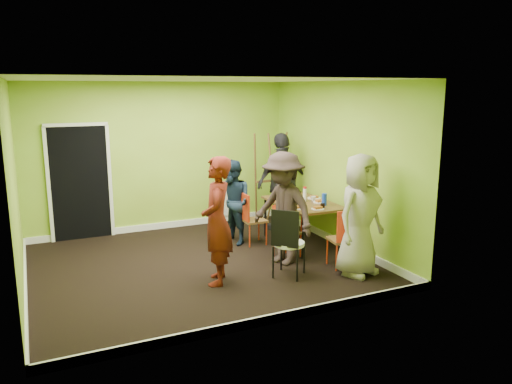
# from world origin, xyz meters

# --- Properties ---
(ground) EXTENTS (5.00, 5.00, 0.00)m
(ground) POSITION_xyz_m (0.00, 0.00, 0.00)
(ground) COLOR black
(ground) RESTS_ON ground
(room_walls) EXTENTS (5.04, 4.54, 2.82)m
(room_walls) POSITION_xyz_m (-0.02, 0.04, 0.99)
(room_walls) COLOR #87A329
(room_walls) RESTS_ON ground
(dining_table) EXTENTS (0.90, 1.50, 0.75)m
(dining_table) POSITION_xyz_m (1.96, 0.27, 0.70)
(dining_table) COLOR black
(dining_table) RESTS_ON ground
(chair_left_far) EXTENTS (0.38, 0.38, 0.91)m
(chair_left_far) POSITION_xyz_m (1.11, 0.62, 0.51)
(chair_left_far) COLOR red
(chair_left_far) RESTS_ON ground
(chair_left_near) EXTENTS (0.47, 0.47, 0.87)m
(chair_left_near) POSITION_xyz_m (1.30, -0.30, 0.49)
(chair_left_near) COLOR red
(chair_left_near) RESTS_ON ground
(chair_back_end) EXTENTS (0.46, 0.54, 1.08)m
(chair_back_end) POSITION_xyz_m (2.02, 1.06, 0.76)
(chair_back_end) COLOR red
(chair_back_end) RESTS_ON ground
(chair_front_end) EXTENTS (0.43, 0.43, 0.92)m
(chair_front_end) POSITION_xyz_m (1.91, -1.06, 0.52)
(chair_front_end) COLOR red
(chair_front_end) RESTS_ON ground
(chair_bentwood) EXTENTS (0.56, 0.56, 1.02)m
(chair_bentwood) POSITION_xyz_m (0.96, -1.03, 0.57)
(chair_bentwood) COLOR black
(chair_bentwood) RESTS_ON ground
(easel) EXTENTS (0.74, 0.69, 1.85)m
(easel) POSITION_xyz_m (2.00, 1.72, 0.91)
(easel) COLOR brown
(easel) RESTS_ON ground
(plate_near_left) EXTENTS (0.21, 0.21, 0.01)m
(plate_near_left) POSITION_xyz_m (1.63, 0.65, 0.76)
(plate_near_left) COLOR white
(plate_near_left) RESTS_ON dining_table
(plate_near_right) EXTENTS (0.23, 0.23, 0.01)m
(plate_near_right) POSITION_xyz_m (1.64, -0.13, 0.76)
(plate_near_right) COLOR white
(plate_near_right) RESTS_ON dining_table
(plate_far_back) EXTENTS (0.24, 0.24, 0.01)m
(plate_far_back) POSITION_xyz_m (2.02, 0.90, 0.76)
(plate_far_back) COLOR white
(plate_far_back) RESTS_ON dining_table
(plate_far_front) EXTENTS (0.21, 0.21, 0.01)m
(plate_far_front) POSITION_xyz_m (1.91, -0.30, 0.76)
(plate_far_front) COLOR white
(plate_far_front) RESTS_ON dining_table
(plate_wall_back) EXTENTS (0.24, 0.24, 0.01)m
(plate_wall_back) POSITION_xyz_m (2.28, 0.42, 0.76)
(plate_wall_back) COLOR white
(plate_wall_back) RESTS_ON dining_table
(plate_wall_front) EXTENTS (0.22, 0.22, 0.01)m
(plate_wall_front) POSITION_xyz_m (2.19, 0.11, 0.76)
(plate_wall_front) COLOR white
(plate_wall_front) RESTS_ON dining_table
(thermos) EXTENTS (0.06, 0.06, 0.23)m
(thermos) POSITION_xyz_m (2.00, 0.29, 0.86)
(thermos) COLOR white
(thermos) RESTS_ON dining_table
(blue_bottle) EXTENTS (0.08, 0.08, 0.20)m
(blue_bottle) POSITION_xyz_m (2.15, -0.10, 0.85)
(blue_bottle) COLOR blue
(blue_bottle) RESTS_ON dining_table
(orange_bottle) EXTENTS (0.03, 0.03, 0.08)m
(orange_bottle) POSITION_xyz_m (1.85, 0.44, 0.79)
(orange_bottle) COLOR red
(orange_bottle) RESTS_ON dining_table
(glass_mid) EXTENTS (0.06, 0.06, 0.10)m
(glass_mid) POSITION_xyz_m (1.86, 0.47, 0.80)
(glass_mid) COLOR black
(glass_mid) RESTS_ON dining_table
(glass_back) EXTENTS (0.06, 0.06, 0.10)m
(glass_back) POSITION_xyz_m (2.11, 0.66, 0.80)
(glass_back) COLOR black
(glass_back) RESTS_ON dining_table
(glass_front) EXTENTS (0.07, 0.07, 0.09)m
(glass_front) POSITION_xyz_m (2.01, -0.27, 0.79)
(glass_front) COLOR black
(glass_front) RESTS_ON dining_table
(cup_a) EXTENTS (0.12, 0.12, 0.09)m
(cup_a) POSITION_xyz_m (1.73, 0.12, 0.80)
(cup_a) COLOR white
(cup_a) RESTS_ON dining_table
(cup_b) EXTENTS (0.09, 0.09, 0.08)m
(cup_b) POSITION_xyz_m (2.15, 0.25, 0.79)
(cup_b) COLOR white
(cup_b) RESTS_ON dining_table
(person_standing) EXTENTS (0.64, 0.77, 1.79)m
(person_standing) POSITION_xyz_m (-0.02, -0.78, 0.89)
(person_standing) COLOR #56160E
(person_standing) RESTS_ON ground
(person_left_far) EXTENTS (0.70, 0.82, 1.48)m
(person_left_far) POSITION_xyz_m (0.86, 0.79, 0.74)
(person_left_far) COLOR #162537
(person_left_far) RESTS_ON ground
(person_left_near) EXTENTS (0.99, 1.28, 1.75)m
(person_left_near) POSITION_xyz_m (1.18, -0.46, 0.87)
(person_left_near) COLOR black
(person_left_near) RESTS_ON ground
(person_back_end) EXTENTS (1.15, 0.61, 1.87)m
(person_back_end) POSITION_xyz_m (2.03, 1.18, 0.93)
(person_back_end) COLOR #232227
(person_back_end) RESTS_ON ground
(person_front_end) EXTENTS (1.00, 0.81, 1.78)m
(person_front_end) POSITION_xyz_m (1.96, -1.34, 0.89)
(person_front_end) COLOR gray
(person_front_end) RESTS_ON ground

